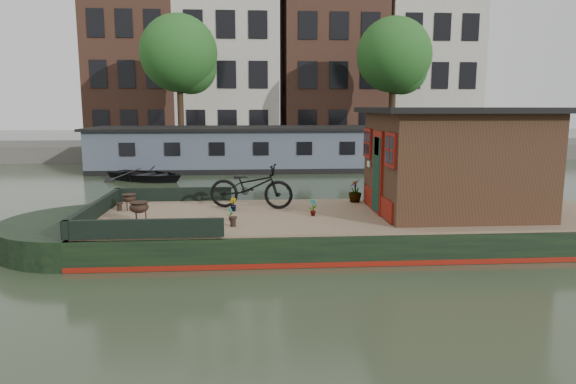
{
  "coord_description": "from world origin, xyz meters",
  "views": [
    {
      "loc": [
        -2.48,
        -11.48,
        3.08
      ],
      "look_at": [
        -1.6,
        0.5,
        1.08
      ],
      "focal_mm": 32.0,
      "sensor_mm": 36.0,
      "label": 1
    }
  ],
  "objects": [
    {
      "name": "potted_plant_e",
      "position": [
        -2.93,
        -0.56,
        0.8
      ],
      "size": [
        0.18,
        0.19,
        0.29
      ],
      "primitive_type": "imported",
      "rotation": [
        0.0,
        0.0,
        0.94
      ],
      "color": "#9B4A2D",
      "rests_on": "houseboat_deck"
    },
    {
      "name": "tree_left",
      "position": [
        -6.36,
        19.07,
        5.89
      ],
      "size": [
        4.4,
        4.4,
        7.4
      ],
      "color": "#332316",
      "rests_on": "quay"
    },
    {
      "name": "bollard_port",
      "position": [
        -5.6,
        0.73,
        0.74
      ],
      "size": [
        0.16,
        0.16,
        0.18
      ],
      "primitive_type": "cylinder",
      "color": "black",
      "rests_on": "houseboat_deck"
    },
    {
      "name": "bicycle",
      "position": [
        -2.48,
        0.81,
        1.18
      ],
      "size": [
        2.14,
        1.12,
        1.07
      ],
      "primitive_type": "imported",
      "rotation": [
        0.0,
        0.0,
        1.36
      ],
      "color": "black",
      "rests_on": "houseboat_deck"
    },
    {
      "name": "bollard_stbd",
      "position": [
        -2.86,
        -1.12,
        0.75
      ],
      "size": [
        0.18,
        0.18,
        0.2
      ],
      "primitive_type": "cylinder",
      "color": "black",
      "rests_on": "houseboat_deck"
    },
    {
      "name": "tree_right",
      "position": [
        6.14,
        19.07,
        5.89
      ],
      "size": [
        4.4,
        4.4,
        7.4
      ],
      "color": "#332316",
      "rests_on": "quay"
    },
    {
      "name": "ground",
      "position": [
        0.0,
        0.0,
        0.0
      ],
      "size": [
        120.0,
        120.0,
        0.0
      ],
      "primitive_type": "plane",
      "color": "#2D3C26",
      "rests_on": "ground"
    },
    {
      "name": "dinghy",
      "position": [
        -6.88,
        10.46,
        0.37
      ],
      "size": [
        4.38,
        4.01,
        0.74
      ],
      "primitive_type": "imported",
      "rotation": [
        0.0,
        0.0,
        1.04
      ],
      "color": "black",
      "rests_on": "ground"
    },
    {
      "name": "potted_plant_d",
      "position": [
        0.2,
        1.4,
        0.95
      ],
      "size": [
        0.36,
        0.36,
        0.6
      ],
      "primitive_type": "imported",
      "rotation": [
        0.0,
        0.0,
        4.63
      ],
      "color": "#A0632B",
      "rests_on": "houseboat_deck"
    },
    {
      "name": "potted_plant_b",
      "position": [
        -2.91,
        0.46,
        0.81
      ],
      "size": [
        0.22,
        0.22,
        0.32
      ],
      "primitive_type": "imported",
      "rotation": [
        0.0,
        0.0,
        2.25
      ],
      "color": "brown",
      "rests_on": "houseboat_deck"
    },
    {
      "name": "brazier_front",
      "position": [
        -4.85,
        -0.6,
        0.87
      ],
      "size": [
        0.49,
        0.49,
        0.45
      ],
      "primitive_type": null,
      "rotation": [
        0.0,
        0.0,
        -0.21
      ],
      "color": "black",
      "rests_on": "houseboat_deck"
    },
    {
      "name": "quay",
      "position": [
        0.0,
        20.5,
        0.45
      ],
      "size": [
        60.0,
        6.0,
        0.9
      ],
      "primitive_type": "cube",
      "color": "#47443F",
      "rests_on": "ground"
    },
    {
      "name": "townhouse_row",
      "position": [
        0.15,
        27.5,
        7.9
      ],
      "size": [
        27.25,
        8.0,
        16.5
      ],
      "color": "brown",
      "rests_on": "ground"
    },
    {
      "name": "houseboat_hull",
      "position": [
        -1.33,
        0.0,
        0.27
      ],
      "size": [
        14.01,
        4.02,
        0.6
      ],
      "color": "black",
      "rests_on": "ground"
    },
    {
      "name": "bow_bulwark",
      "position": [
        -5.07,
        0.0,
        0.82
      ],
      "size": [
        3.0,
        4.0,
        0.35
      ],
      "color": "black",
      "rests_on": "houseboat_deck"
    },
    {
      "name": "brazier_rear",
      "position": [
        -5.37,
        0.77,
        0.84
      ],
      "size": [
        0.38,
        0.38,
        0.39
      ],
      "primitive_type": null,
      "rotation": [
        0.0,
        0.0,
        -0.06
      ],
      "color": "black",
      "rests_on": "houseboat_deck"
    },
    {
      "name": "houseboat_deck",
      "position": [
        0.0,
        0.0,
        0.62
      ],
      "size": [
        11.8,
        3.8,
        0.05
      ],
      "primitive_type": "cube",
      "color": "#96785C",
      "rests_on": "houseboat_hull"
    },
    {
      "name": "far_houseboat",
      "position": [
        0.0,
        14.0,
        0.97
      ],
      "size": [
        20.4,
        4.4,
        2.11
      ],
      "color": "#424A58",
      "rests_on": "ground"
    },
    {
      "name": "potted_plant_a",
      "position": [
        -1.09,
        -0.21,
        0.85
      ],
      "size": [
        0.26,
        0.23,
        0.4
      ],
      "primitive_type": "imported",
      "rotation": [
        0.0,
        0.0,
        0.51
      ],
      "color": "#9F402D",
      "rests_on": "houseboat_deck"
    },
    {
      "name": "cabin",
      "position": [
        2.19,
        0.0,
        1.88
      ],
      "size": [
        4.0,
        3.5,
        2.42
      ],
      "color": "black",
      "rests_on": "houseboat_deck"
    }
  ]
}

